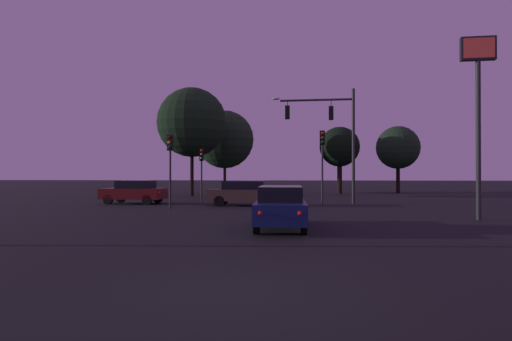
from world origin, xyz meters
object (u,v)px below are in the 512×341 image
store_sign_illuminated (478,87)px  tree_behind_sign (398,148)px  traffic_light_median (170,156)px  car_crossing_right (245,193)px  traffic_signal_mast_arm (331,127)px  car_nearside_lane (281,206)px  car_crossing_left (134,191)px  tree_center_horizon (340,147)px  tree_right_cluster (192,123)px  tree_left_far (225,140)px  traffic_light_corner_right (202,163)px  traffic_light_corner_left (322,152)px

store_sign_illuminated → tree_behind_sign: 24.58m
traffic_light_median → car_crossing_right: size_ratio=0.89×
traffic_signal_mast_arm → tree_behind_sign: 17.17m
car_nearside_lane → car_crossing_left: size_ratio=1.09×
traffic_signal_mast_arm → store_sign_illuminated: (5.09, -9.32, 0.61)m
traffic_signal_mast_arm → car_crossing_right: (-5.45, -2.12, -4.21)m
traffic_light_median → tree_center_horizon: tree_center_horizon is taller
traffic_light_median → store_sign_illuminated: store_sign_illuminated is taller
tree_right_cluster → car_nearside_lane: bearing=-69.1°
traffic_signal_mast_arm → traffic_light_median: size_ratio=1.80×
traffic_signal_mast_arm → car_nearside_lane: size_ratio=1.63×
traffic_light_median → tree_left_far: bearing=88.8°
traffic_light_corner_right → tree_center_horizon: bearing=46.7°
traffic_light_corner_left → traffic_light_corner_right: bearing=165.7°
tree_behind_sign → car_crossing_right: bearing=-128.7°
traffic_light_corner_right → tree_left_far: size_ratio=0.45×
tree_behind_sign → tree_center_horizon: (-6.06, -2.15, -0.05)m
car_crossing_right → tree_behind_sign: bearing=51.3°
traffic_light_corner_left → tree_right_cluster: bearing=139.3°
traffic_light_median → car_crossing_left: bearing=134.4°
store_sign_illuminated → tree_right_cluster: size_ratio=0.83×
car_nearside_lane → tree_left_far: (-5.88, 26.73, 4.60)m
car_crossing_left → store_sign_illuminated: 20.29m
tree_behind_sign → traffic_light_corner_left: bearing=-119.3°
traffic_light_corner_right → store_sign_illuminated: bearing=-37.0°
traffic_light_median → store_sign_illuminated: size_ratio=0.54×
car_crossing_left → tree_center_horizon: size_ratio=0.65×
tree_right_cluster → tree_behind_sign: bearing=20.0°
tree_right_cluster → tree_center_horizon: bearing=20.2°
car_crossing_left → tree_behind_sign: bearing=37.4°
traffic_light_corner_left → tree_right_cluster: size_ratio=0.50×
store_sign_illuminated → tree_behind_sign: store_sign_illuminated is taller
car_crossing_right → tree_center_horizon: tree_center_horizon is taller
tree_center_horizon → tree_right_cluster: 14.26m
traffic_signal_mast_arm → tree_center_horizon: (2.22, 12.88, -0.51)m
tree_behind_sign → traffic_light_corner_right: bearing=-141.0°
traffic_light_corner_right → traffic_light_corner_left: bearing=-14.3°
traffic_light_corner_left → tree_right_cluster: (-10.37, 8.91, 3.07)m
tree_center_horizon → tree_right_cluster: tree_right_cluster is taller
traffic_light_corner_left → traffic_light_median: (-8.82, -3.53, -0.35)m
tree_left_far → tree_right_cluster: size_ratio=0.89×
car_nearside_lane → tree_right_cluster: size_ratio=0.49×
store_sign_illuminated → tree_center_horizon: size_ratio=1.20×
car_crossing_right → tree_behind_sign: 22.29m
traffic_light_median → tree_center_horizon: bearing=55.9°
traffic_light_median → car_crossing_right: traffic_light_median is taller
store_sign_illuminated → tree_behind_sign: bearing=82.5°
tree_behind_sign → car_nearside_lane: bearing=-112.7°
car_crossing_right → store_sign_illuminated: size_ratio=0.60×
tree_left_far → tree_right_cluster: 6.61m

